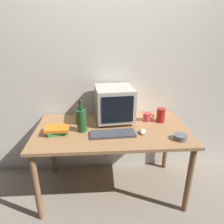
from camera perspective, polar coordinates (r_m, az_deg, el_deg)
ground_plane at (r=2.51m, az=0.00°, el=-20.22°), size 6.00×6.00×0.00m
back_wall at (r=2.36m, az=-0.74°, el=11.35°), size 4.00×0.08×2.50m
desk at (r=2.12m, az=0.00°, el=-6.77°), size 1.52×0.81×0.76m
crt_monitor at (r=2.19m, az=0.65°, el=2.29°), size 0.41×0.42×0.37m
keyboard at (r=1.95m, az=0.19°, el=-6.04°), size 0.43×0.17×0.02m
computer_mouse at (r=2.01m, az=8.40°, el=-5.32°), size 0.09×0.11×0.04m
bottle_tall at (r=2.01m, az=-8.34°, el=-2.07°), size 0.09×0.09×0.32m
bottle_short at (r=2.21m, az=-9.12°, el=-1.41°), size 0.06×0.06×0.17m
book_stack at (r=2.04m, az=-14.79°, el=-4.82°), size 0.23×0.16×0.07m
mug at (r=2.27m, az=9.60°, el=-1.31°), size 0.12×0.08×0.09m
cd_spindle at (r=1.98m, az=18.26°, el=-6.56°), size 0.12×0.12×0.04m
metal_canister at (r=2.26m, az=13.27°, el=-0.84°), size 0.09×0.09×0.15m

